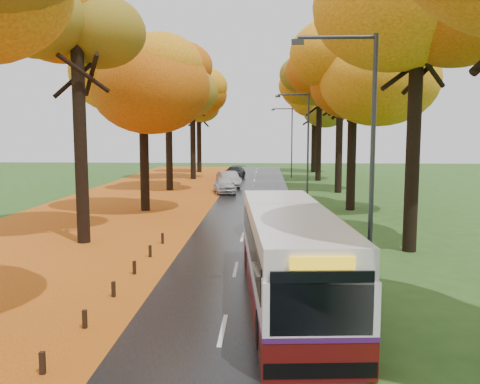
# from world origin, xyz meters

# --- Properties ---
(road) EXTENTS (6.50, 90.00, 0.04)m
(road) POSITION_xyz_m (0.00, 25.00, 0.02)
(road) COLOR black
(road) RESTS_ON ground
(centre_line) EXTENTS (0.12, 90.00, 0.01)m
(centre_line) POSITION_xyz_m (0.00, 25.00, 0.04)
(centre_line) COLOR silver
(centre_line) RESTS_ON road
(leaf_verge) EXTENTS (12.00, 90.00, 0.02)m
(leaf_verge) POSITION_xyz_m (-9.00, 25.00, 0.01)
(leaf_verge) COLOR maroon
(leaf_verge) RESTS_ON ground
(leaf_drift) EXTENTS (0.90, 90.00, 0.01)m
(leaf_drift) POSITION_xyz_m (-3.05, 25.00, 0.04)
(leaf_drift) COLOR orange
(leaf_drift) RESTS_ON road
(trees_left) EXTENTS (9.20, 74.00, 13.88)m
(trees_left) POSITION_xyz_m (-7.18, 27.06, 9.53)
(trees_left) COLOR black
(trees_left) RESTS_ON ground
(trees_right) EXTENTS (9.30, 74.20, 13.96)m
(trees_right) POSITION_xyz_m (7.19, 26.91, 9.69)
(trees_right) COLOR black
(trees_right) RESTS_ON ground
(bollard_row) EXTENTS (0.11, 23.51, 0.52)m
(bollard_row) POSITION_xyz_m (-3.70, 4.70, 0.26)
(bollard_row) COLOR black
(bollard_row) RESTS_ON ground
(streetlamp_near) EXTENTS (2.45, 0.18, 8.00)m
(streetlamp_near) POSITION_xyz_m (3.95, 8.00, 4.71)
(streetlamp_near) COLOR #333538
(streetlamp_near) RESTS_ON ground
(streetlamp_mid) EXTENTS (2.45, 0.18, 8.00)m
(streetlamp_mid) POSITION_xyz_m (3.95, 30.00, 4.71)
(streetlamp_mid) COLOR #333538
(streetlamp_mid) RESTS_ON ground
(streetlamp_far) EXTENTS (2.45, 0.18, 8.00)m
(streetlamp_far) POSITION_xyz_m (3.95, 52.00, 4.71)
(streetlamp_far) COLOR #333538
(streetlamp_far) RESTS_ON ground
(bus) EXTENTS (3.26, 10.89, 2.82)m
(bus) POSITION_xyz_m (1.87, 8.56, 1.52)
(bus) COLOR #4D0E0C
(bus) RESTS_ON road
(car_white) EXTENTS (2.41, 4.38, 1.41)m
(car_white) POSITION_xyz_m (-2.35, 36.36, 0.75)
(car_white) COLOR #BBBCC0
(car_white) RESTS_ON road
(car_silver) EXTENTS (2.82, 4.78, 1.49)m
(car_silver) POSITION_xyz_m (-2.35, 41.20, 0.78)
(car_silver) COLOR #919398
(car_silver) RESTS_ON road
(car_dark) EXTENTS (2.70, 4.89, 1.34)m
(car_dark) POSITION_xyz_m (-2.35, 50.48, 0.71)
(car_dark) COLOR black
(car_dark) RESTS_ON road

